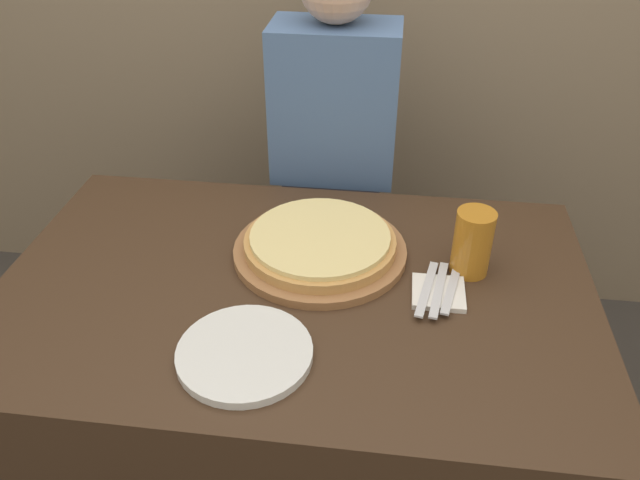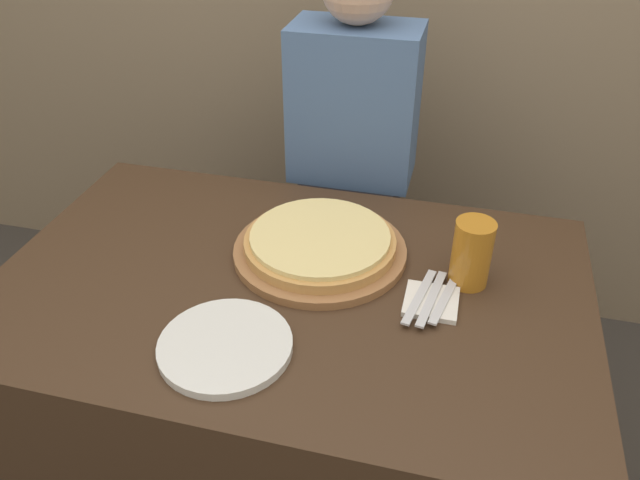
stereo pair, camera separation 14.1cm
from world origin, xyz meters
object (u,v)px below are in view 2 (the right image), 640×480
at_px(pizza_on_board, 320,245).
at_px(spoon, 444,300).
at_px(diner_person, 351,191).
at_px(dinner_plate, 225,346).
at_px(fork, 419,296).
at_px(dinner_knife, 432,298).
at_px(beer_glass, 472,251).

distance_m(pizza_on_board, spoon, 0.31).
height_order(spoon, diner_person, diner_person).
relative_size(dinner_plate, fork, 1.36).
bearing_deg(spoon, dinner_knife, 180.00).
bearing_deg(dinner_knife, dinner_plate, -147.65).
relative_size(dinner_plate, spoon, 1.60).
distance_m(pizza_on_board, dinner_knife, 0.29).
bearing_deg(fork, diner_person, 115.01).
bearing_deg(dinner_plate, diner_person, 84.03).
distance_m(beer_glass, diner_person, 0.60).
distance_m(fork, dinner_knife, 0.03).
bearing_deg(pizza_on_board, spoon, -20.99).
relative_size(dinner_knife, diner_person, 0.14).
bearing_deg(pizza_on_board, dinner_knife, -22.77).
xyz_separation_m(fork, spoon, (0.05, 0.00, 0.00)).
relative_size(spoon, diner_person, 0.12).
distance_m(fork, spoon, 0.05).
xyz_separation_m(dinner_plate, spoon, (0.39, 0.23, 0.01)).
distance_m(dinner_knife, spoon, 0.03).
height_order(beer_glass, dinner_knife, beer_glass).
distance_m(pizza_on_board, diner_person, 0.45).
height_order(fork, diner_person, diner_person).
bearing_deg(fork, dinner_knife, 0.00).
xyz_separation_m(beer_glass, fork, (-0.09, -0.09, -0.07)).
distance_m(dinner_plate, diner_person, 0.79).
bearing_deg(beer_glass, diner_person, 127.41).
bearing_deg(fork, beer_glass, 45.08).
height_order(pizza_on_board, beer_glass, beer_glass).
distance_m(beer_glass, dinner_knife, 0.13).
relative_size(beer_glass, dinner_plate, 0.59).
bearing_deg(dinner_plate, pizza_on_board, 74.05).
relative_size(dinner_plate, dinner_knife, 1.35).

